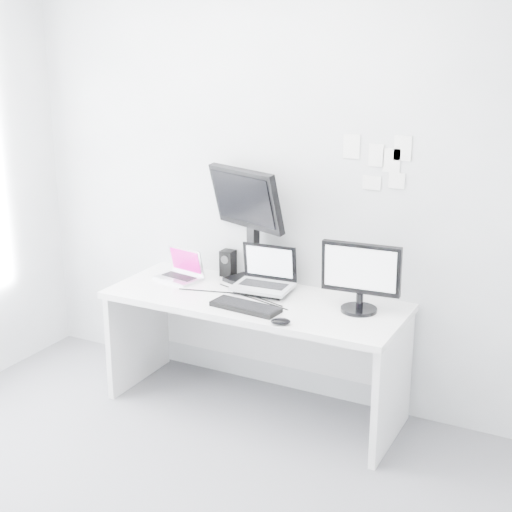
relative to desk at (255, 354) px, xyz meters
name	(u,v)px	position (x,y,z in m)	size (l,w,h in m)	color
back_wall	(281,185)	(0.00, 0.35, 0.99)	(3.60, 3.60, 0.00)	silver
desk	(255,354)	(0.00, 0.00, 0.00)	(1.80, 0.70, 0.73)	white
macbook	(177,264)	(-0.59, 0.08, 0.47)	(0.28, 0.21, 0.21)	silver
speaker	(228,263)	(-0.35, 0.30, 0.45)	(0.09, 0.09, 0.17)	black
dell_laptop	(263,270)	(0.00, 0.10, 0.51)	(0.35, 0.27, 0.29)	#B6B9BF
rear_monitor	(249,225)	(-0.15, 0.22, 0.74)	(0.56, 0.20, 0.76)	black
samsung_monitor	(360,277)	(0.63, 0.08, 0.57)	(0.45, 0.21, 0.41)	black
keyboard	(246,307)	(0.04, -0.19, 0.38)	(0.41, 0.15, 0.03)	black
mouse	(281,321)	(0.32, -0.30, 0.38)	(0.11, 0.07, 0.04)	black
wall_note_0	(352,146)	(0.45, 0.34, 1.26)	(0.10, 0.00, 0.14)	white
wall_note_1	(376,155)	(0.60, 0.34, 1.22)	(0.09, 0.00, 0.13)	white
wall_note_2	(403,148)	(0.75, 0.34, 1.26)	(0.10, 0.00, 0.14)	white
wall_note_3	(372,183)	(0.58, 0.34, 1.05)	(0.11, 0.00, 0.08)	white
wall_note_4	(392,160)	(0.69, 0.34, 1.19)	(0.10, 0.00, 0.13)	white
wall_note_5	(397,181)	(0.73, 0.34, 1.08)	(0.09, 0.00, 0.09)	white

